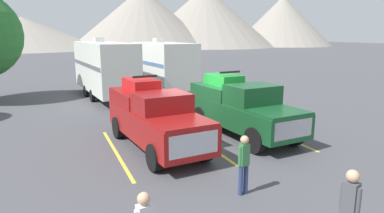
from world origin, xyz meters
name	(u,v)px	position (x,y,z in m)	size (l,w,h in m)	color
ground_plane	(193,135)	(0.00, 0.00, 0.00)	(240.00, 240.00, 0.00)	#47474C
pickup_truck_a	(154,116)	(-1.87, -0.74, 1.18)	(2.48, 5.84, 2.58)	maroon
pickup_truck_b	(241,106)	(1.87, -0.60, 1.20)	(2.55, 5.76, 2.57)	#144723
lot_stripe_a	(116,153)	(-3.34, -0.86, 0.00)	(0.12, 5.50, 0.01)	gold
lot_stripe_b	(202,141)	(0.00, -0.86, 0.00)	(0.12, 5.50, 0.01)	gold
lot_stripe_c	(273,132)	(3.34, -0.86, 0.00)	(0.12, 5.50, 0.01)	gold
camper_trailer_a	(104,67)	(-1.97, 10.01, 2.04)	(3.04, 9.25, 3.87)	silver
camper_trailer_b	(164,65)	(2.13, 10.23, 2.00)	(3.09, 7.30, 3.80)	silver
person_b	(244,161)	(-0.85, -5.35, 0.93)	(0.35, 0.22, 1.61)	navy
person_c	(349,207)	(-0.39, -8.30, 1.00)	(0.27, 0.37, 1.74)	navy
mountain_ridge	(121,20)	(14.23, 84.14, 7.50)	(160.58, 44.99, 17.80)	gray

